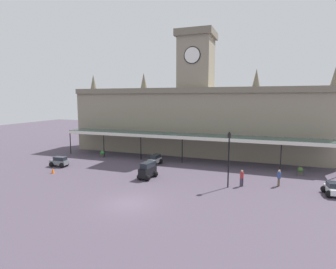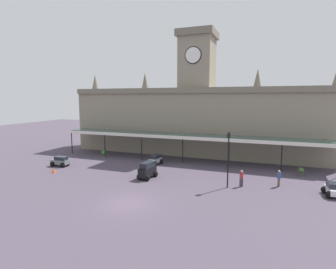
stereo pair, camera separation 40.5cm
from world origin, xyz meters
The scene contains 13 objects.
ground_plane centered at (0.00, 0.00, 0.00)m, with size 140.00×140.00×0.00m, color #4A404E.
station_building centered at (0.00, 21.96, 5.77)m, with size 39.03×6.98×18.53m.
entrance_canopy centered at (0.00, 16.25, 3.59)m, with size 36.65×3.26×3.73m.
car_grey_estate centered at (-14.14, 7.87, 0.56)m, with size 2.28×1.60×1.27m.
car_black_van centered at (-1.49, 7.08, 0.81)m, with size 1.78×2.49×1.77m.
car_silver_estate centered at (-3.12, 12.98, 0.56)m, with size 1.69×2.33×1.27m.
car_white_sedan centered at (16.15, 7.92, 0.50)m, with size 1.66×2.13×1.19m.
pedestrian_beside_cars centered at (11.77, 9.03, 0.91)m, with size 0.34×0.38×1.67m.
pedestrian_crossing_forecourt centered at (8.33, 7.74, 0.91)m, with size 0.34×0.34×1.67m.
victorian_lamppost centered at (7.11, 6.97, 3.36)m, with size 0.30×0.30×5.46m.
traffic_cone centered at (-12.62, 5.11, 0.32)m, with size 0.40×0.40×0.64m, color orange.
planter_forecourt_centre centered at (14.19, 13.87, 0.49)m, with size 0.60×0.60×0.96m.
planter_near_kerb centered at (-12.16, 14.53, 0.49)m, with size 0.60×0.60×0.96m.
Camera 2 is at (10.65, -18.72, 8.61)m, focal length 28.84 mm.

